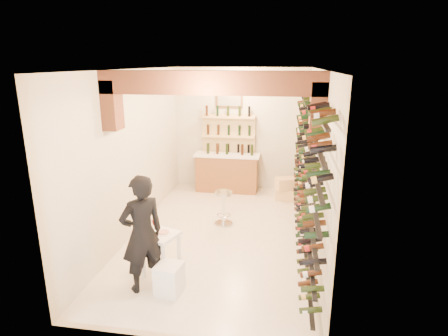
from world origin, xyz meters
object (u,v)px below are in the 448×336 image
Objects in this scene: white_stool at (169,279)px; chrome_barstool at (224,205)px; tasting_table at (160,241)px; crate_lower at (285,194)px; back_counter at (227,171)px; wine_rack at (304,163)px; person at (142,234)px.

chrome_barstool is (0.40, 2.53, 0.20)m from white_stool.
tasting_table is 1.93× the size of white_stool.
white_stool is 2.57m from chrome_barstool.
tasting_table reaches higher than crate_lower.
chrome_barstool is (0.26, -2.16, -0.11)m from back_counter.
tasting_table is (-2.24, -1.60, -0.95)m from wine_rack.
back_counter is at bearing 124.66° from wine_rack.
chrome_barstool is (-1.57, 0.49, -1.12)m from wine_rack.
white_stool is at bearing -134.01° from wine_rack.
crate_lower is (1.29, 1.71, -0.28)m from chrome_barstool.
person reaches higher than chrome_barstool.
back_counter is 1.93× the size of tasting_table.
crate_lower is at bearing 68.29° from white_stool.
person is at bearing -116.48° from crate_lower.
person is 3.81× the size of crate_lower.
person reaches higher than tasting_table.
tasting_table reaches higher than white_stool.
person is 4.75m from crate_lower.
wine_rack is 3.38m from back_counter.
white_stool is 4.57m from crate_lower.
crate_lower is at bearing 81.90° from tasting_table.
chrome_barstool is at bearing 91.38° from tasting_table.
person is at bearing -89.32° from tasting_table.
person is 2.45× the size of chrome_barstool.
tasting_table reaches higher than chrome_barstool.
wine_rack is 3.16× the size of person.
chrome_barstool is at bearing -151.05° from person.
wine_rack is 6.47× the size of tasting_table.
back_counter is 3.72× the size of white_stool.
tasting_table is (-0.41, -4.25, 0.06)m from back_counter.
back_counter is 2.31× the size of chrome_barstool.
white_stool is 0.25× the size of person.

